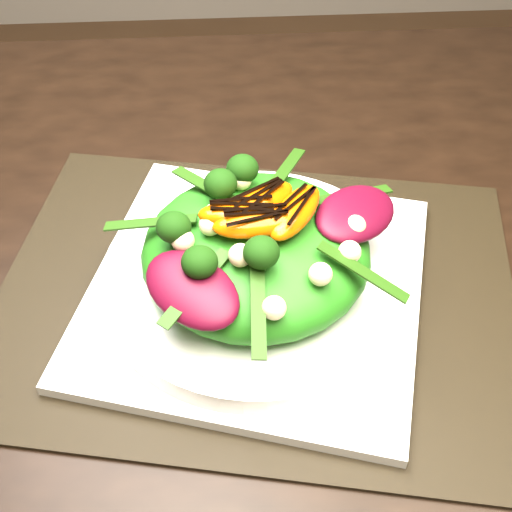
{
  "coord_description": "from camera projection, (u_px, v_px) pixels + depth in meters",
  "views": [
    {
      "loc": [
        0.1,
        -0.44,
        1.22
      ],
      "look_at": [
        0.13,
        -0.03,
        0.8
      ],
      "focal_mm": 48.0,
      "sensor_mm": 36.0,
      "label": 1
    }
  ],
  "objects": [
    {
      "name": "dining_table",
      "position": [
        122.0,
        291.0,
        0.65
      ],
      "size": [
        1.6,
        0.9,
        0.75
      ],
      "primitive_type": "cube",
      "color": "black",
      "rests_on": "floor"
    },
    {
      "name": "radicchio_leaf",
      "position": [
        356.0,
        214.0,
        0.57
      ],
      "size": [
        0.1,
        0.1,
        0.02
      ],
      "primitive_type": "ellipsoid",
      "rotation": [
        0.0,
        0.0,
        0.73
      ],
      "color": "#450717",
      "rests_on": "lettuce_mound"
    },
    {
      "name": "salad_bowl",
      "position": [
        256.0,
        276.0,
        0.6
      ],
      "size": [
        0.29,
        0.29,
        0.02
      ],
      "primitive_type": "cylinder",
      "rotation": [
        0.0,
        0.0,
        0.08
      ],
      "color": "white",
      "rests_on": "plate_base"
    },
    {
      "name": "lettuce_mound",
      "position": [
        256.0,
        251.0,
        0.58
      ],
      "size": [
        0.26,
        0.26,
        0.07
      ],
      "primitive_type": "ellipsoid",
      "rotation": [
        0.0,
        0.0,
        -0.42
      ],
      "color": "#297716",
      "rests_on": "salad_bowl"
    },
    {
      "name": "macadamia_nut",
      "position": [
        313.0,
        240.0,
        0.54
      ],
      "size": [
        0.02,
        0.02,
        0.02
      ],
      "primitive_type": "sphere",
      "rotation": [
        0.0,
        0.0,
        0.17
      ],
      "color": "beige",
      "rests_on": "lettuce_mound"
    },
    {
      "name": "broccoli_floret",
      "position": [
        174.0,
        187.0,
        0.58
      ],
      "size": [
        0.05,
        0.05,
        0.04
      ],
      "primitive_type": "sphere",
      "rotation": [
        0.0,
        0.0,
        0.31
      ],
      "color": "black",
      "rests_on": "lettuce_mound"
    },
    {
      "name": "plate_base",
      "position": [
        256.0,
        287.0,
        0.61
      ],
      "size": [
        0.36,
        0.36,
        0.01
      ],
      "primitive_type": "cube",
      "rotation": [
        0.0,
        0.0,
        -0.28
      ],
      "color": "silver",
      "rests_on": "placemat"
    },
    {
      "name": "placemat",
      "position": [
        256.0,
        293.0,
        0.62
      ],
      "size": [
        0.52,
        0.43,
        0.0
      ],
      "primitive_type": "cube",
      "rotation": [
        0.0,
        0.0,
        -0.19
      ],
      "color": "black",
      "rests_on": "dining_table"
    },
    {
      "name": "orange_segment",
      "position": [
        244.0,
        203.0,
        0.56
      ],
      "size": [
        0.07,
        0.06,
        0.02
      ],
      "primitive_type": "ellipsoid",
      "rotation": [
        0.0,
        0.0,
        0.63
      ],
      "color": "#D74903",
      "rests_on": "lettuce_mound"
    },
    {
      "name": "balsamic_drizzle",
      "position": [
        244.0,
        194.0,
        0.55
      ],
      "size": [
        0.04,
        0.03,
        0.0
      ],
      "primitive_type": "cube",
      "rotation": [
        0.0,
        0.0,
        0.63
      ],
      "color": "black",
      "rests_on": "orange_segment"
    }
  ]
}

